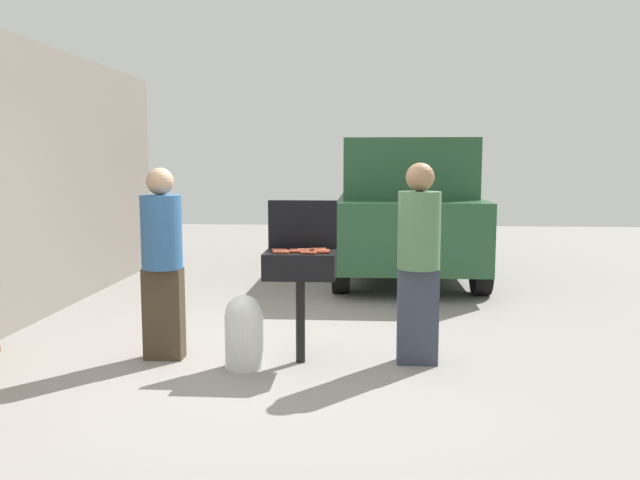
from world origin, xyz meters
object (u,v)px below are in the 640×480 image
object	(u,v)px
hot_dog_9	(293,252)
person_left	(162,256)
propane_tank	(244,330)
hot_dog_6	(308,253)
hot_dog_1	(302,251)
hot_dog_5	(322,252)
hot_dog_7	(298,250)
hot_dog_8	(305,250)
hot_dog_4	(280,250)
parked_minivan	(405,207)
hot_dog_3	(322,250)
hot_dog_2	(281,252)
hot_dog_0	(318,249)
bbq_grill	(300,269)
person_right	(419,256)

from	to	relation	value
hot_dog_9	person_left	bearing A→B (deg)	173.89
propane_tank	person_left	bearing A→B (deg)	164.02
hot_dog_6	propane_tank	world-z (taller)	hot_dog_6
hot_dog_1	propane_tank	size ratio (longest dim) A/B	0.21
hot_dog_5	hot_dog_7	size ratio (longest dim) A/B	1.00
person_left	hot_dog_6	bearing A→B (deg)	-16.00
hot_dog_8	propane_tank	distance (m)	0.84
hot_dog_4	parked_minivan	bearing A→B (deg)	73.68
hot_dog_1	hot_dog_4	bearing A→B (deg)	169.04
hot_dog_3	hot_dog_5	distance (m)	0.09
hot_dog_8	hot_dog_9	distance (m)	0.14
hot_dog_2	hot_dog_9	bearing A→B (deg)	23.49
hot_dog_0	hot_dog_8	size ratio (longest dim) A/B	1.00
hot_dog_2	hot_dog_7	size ratio (longest dim) A/B	1.00
hot_dog_4	hot_dog_9	size ratio (longest dim) A/B	1.00
hot_dog_2	bbq_grill	bearing A→B (deg)	42.91
person_left	hot_dog_2	bearing A→B (deg)	-16.87
hot_dog_0	person_right	bearing A→B (deg)	-0.87
bbq_grill	hot_dog_6	bearing A→B (deg)	-61.48
bbq_grill	person_left	bearing A→B (deg)	178.57
hot_dog_6	hot_dog_8	distance (m)	0.18
hot_dog_4	hot_dog_1	bearing A→B (deg)	-10.96
hot_dog_2	hot_dog_4	xyz separation A→B (m)	(-0.03, 0.11, 0.00)
person_left	propane_tank	bearing A→B (deg)	-23.90
hot_dog_3	hot_dog_6	size ratio (longest dim) A/B	1.00
bbq_grill	hot_dog_2	world-z (taller)	hot_dog_2
bbq_grill	hot_dog_3	size ratio (longest dim) A/B	7.39
bbq_grill	person_left	xyz separation A→B (m)	(-1.20, 0.03, 0.09)
hot_dog_8	person_right	bearing A→B (deg)	1.50
propane_tank	hot_dog_5	bearing A→B (deg)	6.74
hot_dog_6	hot_dog_8	size ratio (longest dim) A/B	1.00
bbq_grill	propane_tank	distance (m)	0.70
hot_dog_9	person_left	world-z (taller)	person_left
hot_dog_5	propane_tank	bearing A→B (deg)	-173.26
hot_dog_0	person_left	world-z (taller)	person_left
hot_dog_0	hot_dog_6	bearing A→B (deg)	-107.38
hot_dog_4	hot_dog_6	bearing A→B (deg)	-25.82
bbq_grill	person_left	world-z (taller)	person_left
hot_dog_1	hot_dog_4	distance (m)	0.19
hot_dog_6	hot_dog_7	xyz separation A→B (m)	(-0.10, 0.13, 0.00)
bbq_grill	hot_dog_2	distance (m)	0.26
bbq_grill	hot_dog_6	size ratio (longest dim) A/B	7.39
hot_dog_1	hot_dog_9	xyz separation A→B (m)	(-0.07, -0.03, 0.00)
hot_dog_5	hot_dog_8	distance (m)	0.20
parked_minivan	hot_dog_2	bearing A→B (deg)	74.49
hot_dog_4	person_left	world-z (taller)	person_left
hot_dog_2	parked_minivan	size ratio (longest dim) A/B	0.03
parked_minivan	hot_dog_7	bearing A→B (deg)	75.65
hot_dog_3	parked_minivan	size ratio (longest dim) A/B	0.03
hot_dog_4	hot_dog_8	xyz separation A→B (m)	(0.21, 0.05, 0.00)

